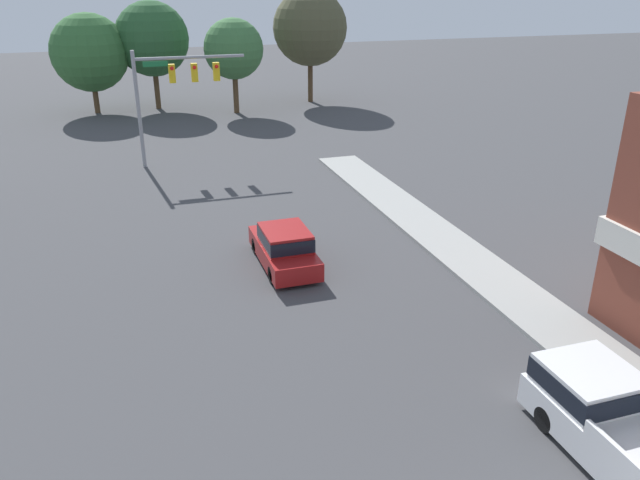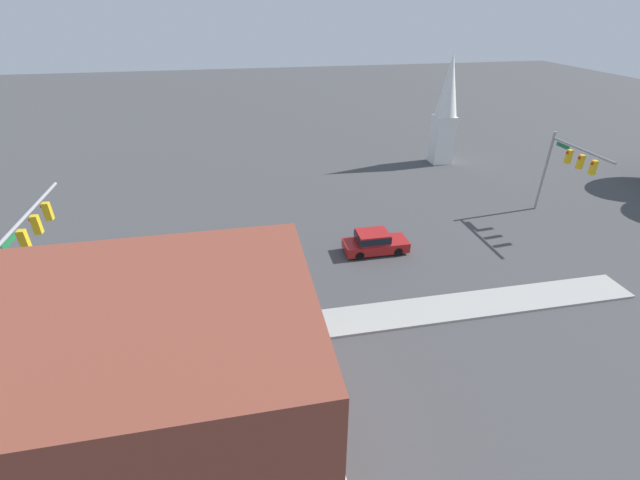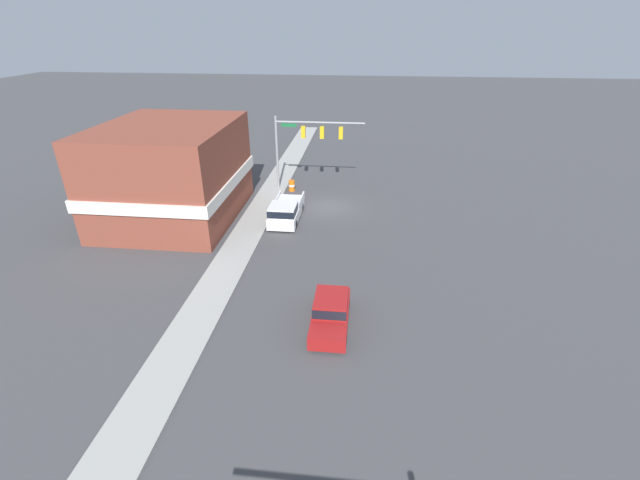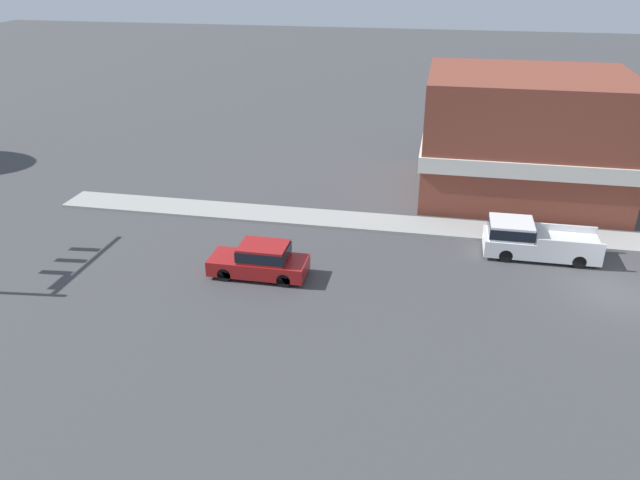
# 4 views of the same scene
# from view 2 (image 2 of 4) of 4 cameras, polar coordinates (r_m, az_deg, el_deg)

# --- Properties ---
(ground_plane) EXTENTS (200.00, 200.00, 0.00)m
(ground_plane) POSITION_cam_2_polar(r_m,az_deg,el_deg) (29.54, -22.99, -5.92)
(ground_plane) COLOR #424244
(sidewalk_curb) EXTENTS (2.40, 60.00, 0.14)m
(sidewalk_curb) POSITION_cam_2_polar(r_m,az_deg,el_deg) (25.12, -25.13, -13.18)
(sidewalk_curb) COLOR #9E9E99
(sidewalk_curb) RESTS_ON ground
(near_signal_assembly) EXTENTS (8.04, 0.49, 6.83)m
(near_signal_assembly) POSITION_cam_2_polar(r_m,az_deg,el_deg) (26.38, -34.33, -0.48)
(near_signal_assembly) COLOR gray
(near_signal_assembly) RESTS_ON ground
(far_signal_assembly) EXTENTS (6.45, 0.49, 6.75)m
(far_signal_assembly) POSITION_cam_2_polar(r_m,az_deg,el_deg) (38.78, 30.14, 8.91)
(far_signal_assembly) COLOR gray
(far_signal_assembly) RESTS_ON ground
(car_lead) EXTENTS (1.86, 4.57, 1.62)m
(car_lead) POSITION_cam_2_polar(r_m,az_deg,el_deg) (30.79, 7.25, -0.24)
(car_lead) COLOR black
(car_lead) RESTS_ON ground
(pickup_truck_parked) EXTENTS (2.13, 5.52, 1.78)m
(pickup_truck_parked) POSITION_cam_2_polar(r_m,az_deg,el_deg) (25.80, -17.30, -7.84)
(pickup_truck_parked) COLOR black
(pickup_truck_parked) RESTS_ON ground
(construction_barrel) EXTENTS (0.58, 0.58, 1.02)m
(construction_barrel) POSITION_cam_2_polar(r_m,az_deg,el_deg) (27.34, -31.81, -10.11)
(construction_barrel) COLOR orange
(construction_barrel) RESTS_ON ground
(corner_brick_building) EXTENTS (9.87, 12.07, 7.44)m
(corner_brick_building) POSITION_cam_2_polar(r_m,az_deg,el_deg) (17.37, -21.25, -18.20)
(corner_brick_building) COLOR brown
(corner_brick_building) RESTS_ON ground
(church_steeple) EXTENTS (2.34, 2.34, 11.40)m
(church_steeple) POSITION_cam_2_polar(r_m,az_deg,el_deg) (49.23, 16.48, 16.54)
(church_steeple) COLOR white
(church_steeple) RESTS_ON ground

